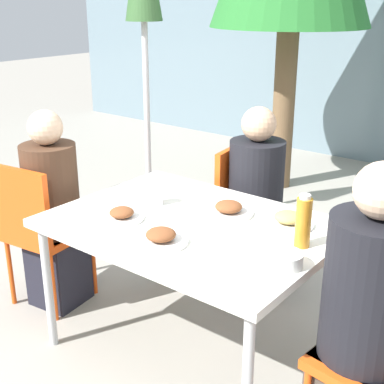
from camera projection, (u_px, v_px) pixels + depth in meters
ground_plane at (192, 348)px, 2.80m from camera, size 24.00×24.00×0.00m
dining_table at (192, 232)px, 2.57m from camera, size 1.32×0.96×0.72m
chair_left at (38, 225)px, 3.02m from camera, size 0.45×0.45×0.88m
person_left at (54, 216)px, 3.04m from camera, size 0.31×0.31×1.16m
person_right at (365, 327)px, 1.99m from camera, size 0.34×0.34×1.22m
chair_far at (246, 206)px, 3.29m from camera, size 0.45×0.45×0.88m
person_far at (255, 207)px, 3.20m from camera, size 0.33×0.33×1.15m
closed_umbrella at (144, 1)px, 3.60m from camera, size 0.36×0.36×2.35m
plate_0 at (288, 220)px, 2.50m from camera, size 0.24×0.24×0.07m
plate_1 at (229, 209)px, 2.62m from camera, size 0.24×0.24×0.07m
plate_2 at (122, 215)px, 2.56m from camera, size 0.21×0.21×0.06m
plate_3 at (161, 238)px, 2.32m from camera, size 0.24×0.24×0.07m
bottle at (303, 222)px, 2.26m from camera, size 0.07×0.07×0.24m
drinking_cup at (156, 195)px, 2.74m from camera, size 0.08×0.08×0.10m
salad_bowl at (285, 260)px, 2.12m from camera, size 0.14×0.14×0.06m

